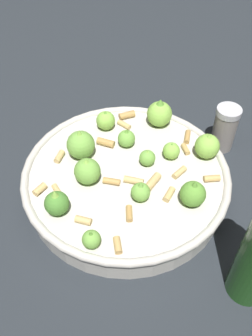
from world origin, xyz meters
The scene contains 3 objects.
ground_plane centered at (0.00, 0.00, 0.00)m, with size 2.40×2.40×0.00m, color #23282D.
cooking_pan centered at (0.00, 0.00, 0.03)m, with size 0.35×0.35×0.10m.
pepper_shaker centered at (-0.10, -0.19, 0.05)m, with size 0.05×0.05×0.09m.
Camera 1 is at (-0.21, 0.34, 0.49)m, focal length 38.74 mm.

